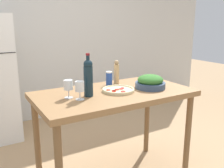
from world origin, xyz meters
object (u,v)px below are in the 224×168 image
object	(u,v)px
pepper_mill	(116,73)
wine_glass_near	(80,87)
wine_glass_far	(68,86)
homemade_pizza	(118,90)
wine_bottle	(88,77)
salt_canister	(109,78)
salad_bowl	(150,82)

from	to	relation	value
pepper_mill	wine_glass_near	bearing A→B (deg)	-150.40
wine_glass_far	homemade_pizza	bearing A→B (deg)	-5.19
wine_bottle	salt_canister	size ratio (longest dim) A/B	2.62
salt_canister	wine_glass_near	bearing A→B (deg)	-146.66
wine_glass_far	salt_canister	size ratio (longest dim) A/B	1.09
pepper_mill	salad_bowl	world-z (taller)	pepper_mill
wine_bottle	homemade_pizza	distance (m)	0.32
wine_bottle	homemade_pizza	xyz separation A→B (m)	(0.29, -0.00, -0.15)
wine_glass_near	wine_glass_far	xyz separation A→B (m)	(-0.06, 0.09, -0.00)
wine_bottle	pepper_mill	xyz separation A→B (m)	(0.42, 0.24, -0.05)
salad_bowl	salt_canister	world-z (taller)	salt_canister
wine_bottle	wine_glass_far	xyz separation A→B (m)	(-0.16, 0.04, -0.06)
wine_bottle	pepper_mill	size ratio (longest dim) A/B	1.51
salad_bowl	salt_canister	size ratio (longest dim) A/B	2.05
wine_glass_far	pepper_mill	xyz separation A→B (m)	(0.58, 0.21, 0.01)
wine_bottle	wine_glass_near	distance (m)	0.13
wine_glass_far	homemade_pizza	distance (m)	0.46
wine_glass_near	homemade_pizza	bearing A→B (deg)	7.02
salt_canister	homemade_pizza	bearing A→B (deg)	-99.85
wine_bottle	wine_glass_near	size ratio (longest dim) A/B	2.40
wine_glass_near	salt_canister	world-z (taller)	wine_glass_near
wine_bottle	salad_bowl	bearing A→B (deg)	-5.37
wine_bottle	wine_glass_far	distance (m)	0.18
wine_bottle	wine_glass_far	world-z (taller)	wine_bottle
pepper_mill	salt_canister	xyz separation A→B (m)	(-0.09, -0.01, -0.05)
wine_bottle	salad_bowl	size ratio (longest dim) A/B	1.28
wine_glass_near	homemade_pizza	world-z (taller)	wine_glass_near
salad_bowl	homemade_pizza	size ratio (longest dim) A/B	0.97
salt_canister	wine_bottle	bearing A→B (deg)	-144.87
pepper_mill	salt_canister	distance (m)	0.10
wine_glass_far	salt_canister	xyz separation A→B (m)	(0.49, 0.19, -0.03)
wine_glass_near	salt_canister	xyz separation A→B (m)	(0.43, 0.28, -0.03)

